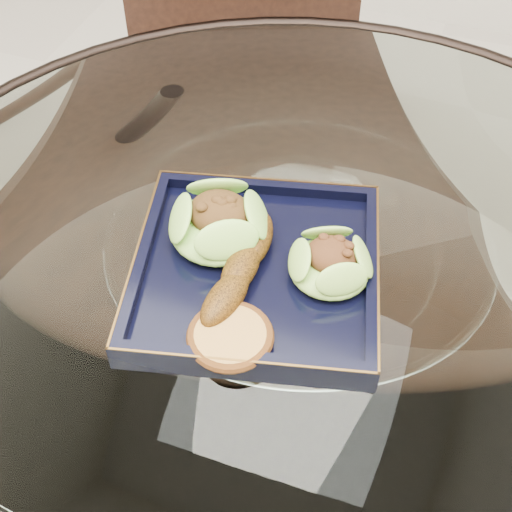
% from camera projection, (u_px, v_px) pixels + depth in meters
% --- Properties ---
extents(dining_table, '(1.13, 1.13, 0.77)m').
position_uv_depth(dining_table, '(292.00, 351.00, 0.94)').
color(dining_table, white).
rests_on(dining_table, ground).
extents(dining_chair, '(0.56, 0.56, 1.00)m').
position_uv_depth(dining_chair, '(247.00, 137.00, 1.31)').
color(dining_chair, black).
rests_on(dining_chair, ground).
extents(navy_plate, '(0.32, 0.32, 0.02)m').
position_uv_depth(navy_plate, '(256.00, 274.00, 0.80)').
color(navy_plate, black).
rests_on(navy_plate, dining_table).
extents(lettuce_wrap_left, '(0.12, 0.12, 0.04)m').
position_uv_depth(lettuce_wrap_left, '(219.00, 225.00, 0.81)').
color(lettuce_wrap_left, '#6FAE32').
rests_on(lettuce_wrap_left, navy_plate).
extents(lettuce_wrap_right, '(0.10, 0.10, 0.03)m').
position_uv_depth(lettuce_wrap_right, '(330.00, 265.00, 0.78)').
color(lettuce_wrap_right, olive).
rests_on(lettuce_wrap_right, navy_plate).
extents(roasted_plantain, '(0.04, 0.17, 0.03)m').
position_uv_depth(roasted_plantain, '(241.00, 267.00, 0.77)').
color(roasted_plantain, '#61380A').
rests_on(roasted_plantain, navy_plate).
extents(crumb_patty, '(0.09, 0.09, 0.01)m').
position_uv_depth(crumb_patty, '(230.00, 337.00, 0.72)').
color(crumb_patty, '#BE843F').
rests_on(crumb_patty, navy_plate).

